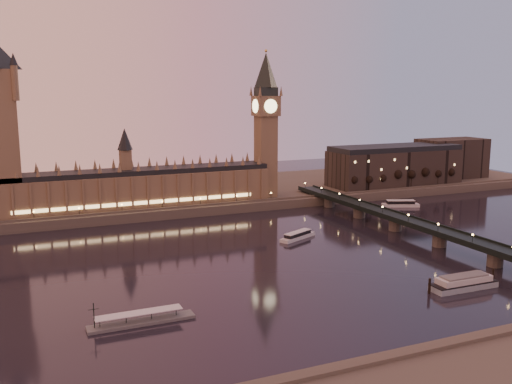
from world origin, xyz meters
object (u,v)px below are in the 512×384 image
at_px(cruise_boat_a, 298,236).
at_px(pontoon_pier, 141,321).
at_px(moored_barge, 464,283).
at_px(cruise_boat_b, 401,204).

xyz_separation_m(cruise_boat_a, pontoon_pier, (-106.06, -82.01, -0.72)).
distance_m(cruise_boat_a, moored_barge, 103.44).
height_order(cruise_boat_a, moored_barge, moored_barge).
bearing_deg(cruise_boat_b, pontoon_pier, -126.59).
distance_m(moored_barge, pontoon_pier, 133.07).
bearing_deg(pontoon_pier, moored_barge, -7.85).
height_order(cruise_boat_b, pontoon_pier, pontoon_pier).
bearing_deg(moored_barge, pontoon_pier, 173.09).
relative_size(cruise_boat_b, moored_barge, 0.76).
height_order(cruise_boat_a, pontoon_pier, pontoon_pier).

